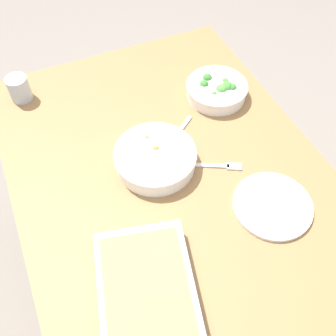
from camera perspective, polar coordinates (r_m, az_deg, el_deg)
name	(u,v)px	position (r m, az deg, el deg)	size (l,w,h in m)	color
ground_plane	(168,267)	(1.82, 0.00, -14.17)	(6.00, 6.00, 0.00)	slate
dining_table	(168,185)	(1.25, 0.00, -2.49)	(1.20, 0.90, 0.74)	olive
stew_bowl	(155,157)	(1.16, -1.86, 1.53)	(0.24, 0.24, 0.06)	white
broccoli_bowl	(217,89)	(1.37, 7.10, 11.23)	(0.21, 0.21, 0.07)	white
baking_dish	(146,288)	(0.96, -3.16, -16.94)	(0.34, 0.28, 0.06)	silver
drink_cup	(19,89)	(1.44, -20.68, 10.58)	(0.07, 0.07, 0.08)	#B2BCC6
side_plate	(273,205)	(1.13, 14.88, -5.26)	(0.22, 0.22, 0.01)	silver
spoon_by_stew	(174,139)	(1.24, 0.80, 4.22)	(0.12, 0.15, 0.01)	silver
fork_on_table	(217,166)	(1.18, 7.06, 0.31)	(0.10, 0.17, 0.01)	silver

